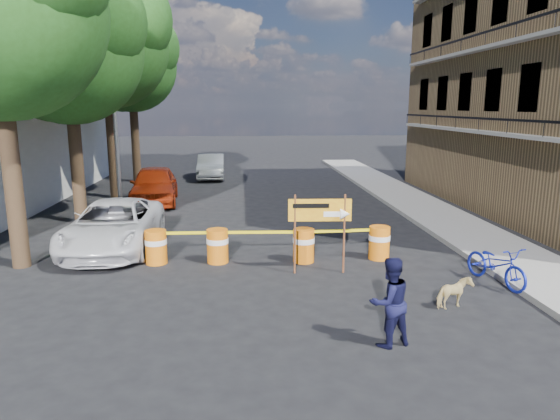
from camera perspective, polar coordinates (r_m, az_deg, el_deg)
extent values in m
plane|color=black|center=(11.66, 1.15, -8.72)|extent=(120.00, 120.00, 0.00)
cube|color=gray|center=(18.81, 18.42, -1.14)|extent=(2.40, 40.00, 0.15)
cylinder|color=#332316|center=(14.16, -28.33, 4.04)|extent=(0.44, 0.44, 5.04)
cylinder|color=#332316|center=(18.84, -22.26, 5.72)|extent=(0.44, 0.44, 4.76)
sphere|color=#214E16|center=(18.85, -23.13, 16.56)|extent=(5.00, 5.00, 5.00)
sphere|color=#214E16|center=(18.23, -21.11, 19.60)|extent=(3.75, 3.75, 3.75)
sphere|color=#214E16|center=(19.63, -24.52, 14.22)|extent=(3.50, 3.50, 3.50)
cylinder|color=#332316|center=(23.61, -18.67, 7.71)|extent=(0.44, 0.44, 5.32)
sphere|color=#214E16|center=(23.71, -19.33, 17.36)|extent=(5.40, 5.40, 5.40)
sphere|color=#214E16|center=(23.10, -17.45, 20.02)|extent=(4.05, 4.05, 4.05)
sphere|color=#214E16|center=(24.50, -20.70, 15.28)|extent=(3.78, 3.78, 3.78)
cylinder|color=#332316|center=(28.49, -16.23, 8.06)|extent=(0.44, 0.44, 4.93)
sphere|color=#214E16|center=(28.52, -16.67, 15.48)|extent=(4.80, 4.80, 4.80)
sphere|color=#214E16|center=(27.97, -15.23, 17.45)|extent=(3.60, 3.60, 3.60)
sphere|color=#214E16|center=(29.22, -17.76, 13.93)|extent=(3.36, 3.36, 3.36)
cylinder|color=gray|center=(20.95, -18.41, 10.96)|extent=(0.16, 0.16, 8.00)
cylinder|color=gray|center=(21.19, -17.73, 21.63)|extent=(1.00, 0.12, 0.12)
cube|color=silver|center=(21.08, -16.30, 21.63)|extent=(0.35, 0.18, 0.12)
cylinder|color=orange|center=(13.56, -13.99, -4.12)|extent=(0.56, 0.56, 0.90)
cylinder|color=white|center=(13.52, -14.02, -3.51)|extent=(0.58, 0.58, 0.14)
cylinder|color=orange|center=(13.35, -7.15, -4.11)|extent=(0.56, 0.56, 0.90)
cylinder|color=white|center=(13.31, -7.17, -3.49)|extent=(0.58, 0.58, 0.14)
cylinder|color=orange|center=(13.31, 2.72, -4.07)|extent=(0.56, 0.56, 0.90)
cylinder|color=white|center=(13.27, 2.73, -3.45)|extent=(0.58, 0.58, 0.14)
cylinder|color=orange|center=(13.82, 11.27, -3.70)|extent=(0.56, 0.56, 0.90)
cylinder|color=white|center=(13.78, 11.30, -3.10)|extent=(0.58, 0.58, 0.14)
cylinder|color=#592D19|center=(12.25, 1.71, -2.82)|extent=(0.05, 0.05, 1.99)
cylinder|color=#592D19|center=(12.39, 7.34, -2.75)|extent=(0.05, 0.05, 1.99)
cube|color=orange|center=(12.17, 4.59, -0.01)|extent=(1.55, 0.10, 0.55)
cube|color=white|center=(12.21, 6.03, -0.48)|extent=(0.44, 0.03, 0.13)
cone|color=white|center=(12.25, 7.42, -0.47)|extent=(0.26, 0.30, 0.29)
cube|color=black|center=(12.10, 3.56, 0.47)|extent=(0.88, 0.05, 0.11)
imported|color=black|center=(8.89, 12.41, -10.22)|extent=(0.92, 0.82, 1.59)
imported|color=#1522AE|center=(12.58, 23.64, -3.82)|extent=(0.88, 1.10, 1.83)
imported|color=#D6BE7A|center=(10.96, 19.30, -8.96)|extent=(0.84, 0.62, 0.65)
imported|color=silver|center=(15.22, -18.51, -1.70)|extent=(2.32, 5.01, 1.39)
imported|color=#A22A0D|center=(22.01, -14.18, 2.81)|extent=(2.28, 4.78, 1.58)
imported|color=#A1A4A8|center=(29.05, -7.88, 4.95)|extent=(1.56, 4.21, 1.38)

